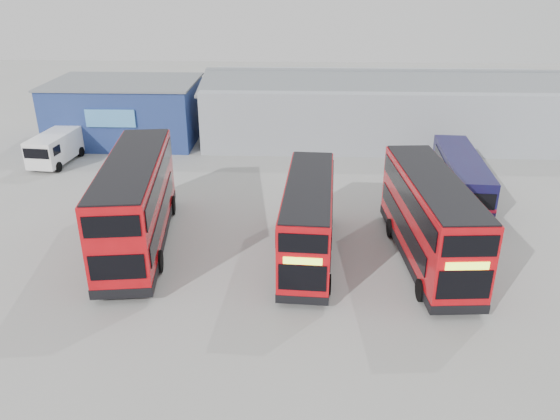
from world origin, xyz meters
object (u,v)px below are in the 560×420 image
object	(u,v)px
double_decker_left	(136,204)
panel_van	(55,147)
double_decker_centre	(308,221)
double_decker_right	(430,221)
office_block	(126,111)
maintenance_shed	(380,107)
single_decker_blue	(461,176)

from	to	relation	value
double_decker_left	panel_van	size ratio (longest dim) A/B	2.16
double_decker_centre	double_decker_right	bearing A→B (deg)	2.30
office_block	double_decker_left	size ratio (longest dim) A/B	1.03
office_block	double_decker_centre	bearing A→B (deg)	-52.71
maintenance_shed	double_decker_right	bearing A→B (deg)	-90.93
double_decker_centre	panel_van	distance (m)	23.83
double_decker_left	double_decker_centre	world-z (taller)	double_decker_left
maintenance_shed	double_decker_right	world-z (taller)	maintenance_shed
office_block	double_decker_right	size ratio (longest dim) A/B	1.12
double_decker_centre	single_decker_blue	size ratio (longest dim) A/B	1.00
double_decker_left	single_decker_blue	bearing A→B (deg)	-164.87
office_block	double_decker_right	distance (m)	29.77
maintenance_shed	single_decker_blue	xyz separation A→B (m)	(3.64, -13.54, -1.27)
office_block	double_decker_right	xyz separation A→B (m)	(21.64, -20.45, -0.31)
double_decker_left	single_decker_blue	size ratio (longest dim) A/B	1.19
double_decker_centre	single_decker_blue	distance (m)	13.46
double_decker_right	single_decker_blue	world-z (taller)	double_decker_right
maintenance_shed	double_decker_centre	size ratio (longest dim) A/B	3.04
double_decker_left	panel_van	distance (m)	16.59
maintenance_shed	panel_van	distance (m)	27.11
maintenance_shed	double_decker_centre	xyz separation A→B (m)	(-6.51, -22.35, -0.52)
office_block	maintenance_shed	size ratio (longest dim) A/B	0.40
office_block	panel_van	xyz separation A→B (m)	(-3.76, -6.32, -1.27)
single_decker_blue	panel_van	world-z (taller)	single_decker_blue
maintenance_shed	single_decker_blue	size ratio (longest dim) A/B	3.03
maintenance_shed	double_decker_right	xyz separation A→B (m)	(-0.36, -22.46, -0.33)
maintenance_shed	panel_van	xyz separation A→B (m)	(-25.76, -8.33, -1.30)
office_block	maintenance_shed	world-z (taller)	maintenance_shed
panel_van	double_decker_centre	bearing A→B (deg)	-30.69
office_block	single_decker_blue	bearing A→B (deg)	-24.22
single_decker_blue	maintenance_shed	bearing A→B (deg)	-71.08
double_decker_right	single_decker_blue	size ratio (longest dim) A/B	1.09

